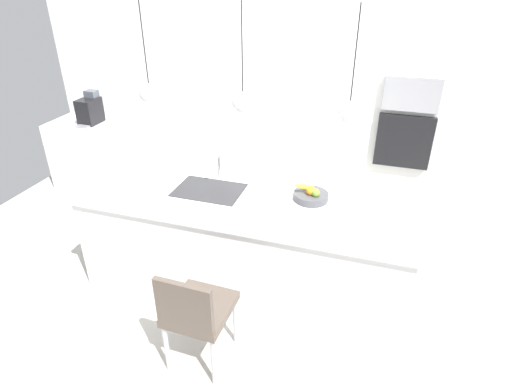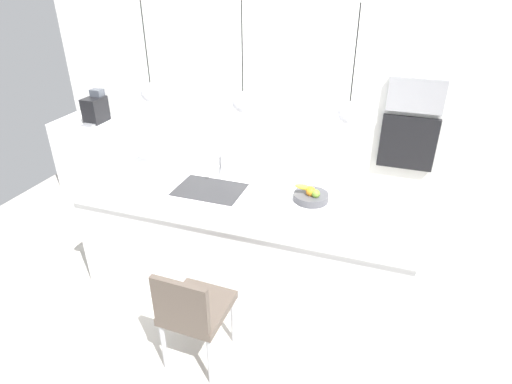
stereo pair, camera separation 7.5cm
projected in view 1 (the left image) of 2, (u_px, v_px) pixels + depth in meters
floor at (246, 284)px, 3.86m from camera, size 6.60×6.60×0.00m
back_wall at (293, 96)px, 4.63m from camera, size 6.00×0.10×2.60m
kitchen_island at (245, 242)px, 3.64m from camera, size 2.75×0.95×0.92m
sink_basin at (209, 191)px, 3.51m from camera, size 0.56×0.40×0.02m
faucet at (218, 164)px, 3.61m from camera, size 0.02×0.17×0.22m
fruit_bowl at (311, 195)px, 3.34m from camera, size 0.28×0.28×0.16m
side_counter at (99, 156)px, 5.37m from camera, size 1.10×0.60×0.86m
coffee_machine at (90, 110)px, 5.09m from camera, size 0.20×0.35×0.38m
microwave at (412, 94)px, 4.17m from camera, size 0.54×0.08×0.34m
oven at (404, 141)px, 4.41m from camera, size 0.56×0.08×0.56m
chair_near at (196, 311)px, 2.88m from camera, size 0.43×0.47×0.85m
pendant_light_left at (150, 93)px, 3.26m from camera, size 0.16×0.16×0.76m
pendant_light_center at (243, 102)px, 3.05m from camera, size 0.16×0.16×0.76m
pendant_light_right at (349, 112)px, 2.85m from camera, size 0.16×0.16×0.76m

